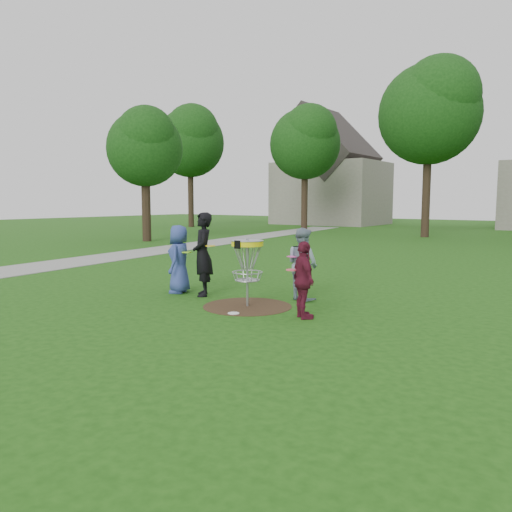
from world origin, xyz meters
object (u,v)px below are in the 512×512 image
Objects in this scene: player_maroon at (304,280)px; disc_golf_basket at (247,256)px; player_grey at (302,264)px; player_black at (203,254)px; player_blue at (179,259)px.

player_maroon is 1.02× the size of disc_golf_basket.
player_black is at bearing 42.15° from player_grey.
player_grey reaches higher than player_maroon.
player_blue is 1.14× the size of disc_golf_basket.
player_blue reaches higher than player_grey.
player_black is 2.24m from player_grey.
player_grey is 1.13× the size of disc_golf_basket.
player_maroon is 1.49m from disc_golf_basket.
player_blue is 0.72m from player_black.
disc_golf_basket is (2.19, -0.31, 0.23)m from player_blue.
player_black is 1.33× the size of player_maroon.
player_black is 1.20× the size of player_grey.
player_grey is 1.75m from player_maroon.
player_black reaches higher than disc_golf_basket.
player_black is 3.00m from player_maroon.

